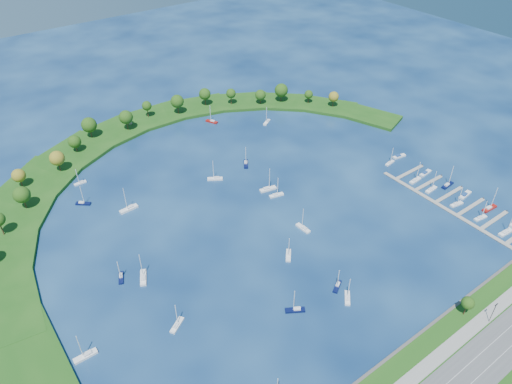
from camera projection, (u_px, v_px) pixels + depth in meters
ground at (254, 206)px, 247.55m from camera, size 700.00×700.00×0.00m
south_shoreline at (460, 378)px, 167.87m from camera, size 420.00×43.10×11.60m
breakwater at (131, 191)px, 256.27m from camera, size 286.74×247.64×2.00m
breakwater_trees at (154, 126)px, 294.88m from camera, size 236.54×91.78×13.74m
harbor_tower at (130, 121)px, 312.72m from camera, size 2.60×2.60×4.66m
dock_system at (455, 204)px, 248.67m from camera, size 24.28×82.00×1.60m
moored_boat_0 at (276, 195)px, 254.06m from camera, size 8.19×3.94×11.60m
moored_boat_1 at (215, 178)px, 266.24m from camera, size 8.41×6.58×12.46m
moored_boat_2 at (177, 325)px, 186.48m from camera, size 7.93×6.14×11.72m
moored_boat_3 at (267, 122)px, 318.91m from camera, size 8.04×6.19×11.86m
moored_boat_4 at (83, 203)px, 248.33m from camera, size 7.39×6.63×11.44m
moored_boat_6 at (212, 121)px, 319.56m from camera, size 5.88×8.55×12.34m
moored_boat_7 at (337, 286)px, 202.63m from camera, size 7.42×5.48×10.84m
moored_boat_9 at (129, 208)px, 244.60m from camera, size 9.80×3.33×14.18m
moored_boat_10 at (303, 228)px, 232.59m from camera, size 2.84×8.48×12.28m
moored_boat_11 at (268, 189)px, 258.27m from camera, size 9.70×4.42×13.77m
moored_boat_12 at (121, 277)px, 206.64m from camera, size 4.82×7.48×10.70m
moored_boat_13 at (295, 309)px, 192.43m from camera, size 8.15×6.22×12.00m
moored_boat_14 at (86, 355)px, 175.40m from camera, size 8.82×2.50×12.95m
moored_boat_15 at (288, 255)px, 217.62m from camera, size 6.83×7.32×11.51m
moored_boat_16 at (246, 163)px, 278.23m from camera, size 6.76×8.36×12.49m
moored_boat_17 at (80, 182)px, 263.06m from camera, size 6.73×1.89×9.89m
moored_boat_18 at (143, 277)px, 206.46m from camera, size 6.39×9.47×13.63m
moored_boat_19 at (347, 297)px, 197.45m from camera, size 6.82×6.95×11.19m
docked_boat_0 at (506, 232)px, 230.09m from camera, size 8.90×3.23×12.81m
docked_boat_2 at (481, 217)px, 238.91m from camera, size 7.69×3.17×10.96m
docked_boat_3 at (490, 208)px, 244.91m from camera, size 9.32×3.11×13.50m
docked_boat_4 at (457, 204)px, 247.81m from camera, size 7.89×3.32×11.25m
docked_boat_5 at (465, 195)px, 254.23m from camera, size 9.51×3.62×1.89m
docked_boat_6 at (431, 189)px, 258.05m from camera, size 8.42×2.95×12.15m
docked_boat_7 at (448, 185)px, 261.20m from camera, size 8.88×3.15×12.81m
docked_boat_8 at (415, 180)px, 264.91m from camera, size 8.48×2.92×12.25m
docked_boat_9 at (425, 173)px, 270.80m from camera, size 8.99×3.32×1.79m
docked_boat_10 at (390, 162)px, 279.19m from camera, size 7.32×3.01×10.44m
docked_boat_11 at (399, 156)px, 285.00m from camera, size 8.77×3.79×1.73m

